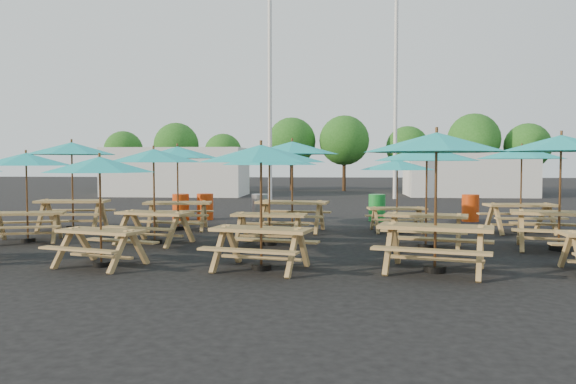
# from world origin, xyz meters

# --- Properties ---
(ground) EXTENTS (120.00, 120.00, 0.00)m
(ground) POSITION_xyz_m (0.00, 0.00, 0.00)
(ground) COLOR black
(ground) RESTS_ON ground
(picnic_unit_1) EXTENTS (2.81, 2.81, 2.19)m
(picnic_unit_1) POSITION_xyz_m (-6.13, -1.40, 1.92)
(picnic_unit_1) COLOR #AA804B
(picnic_unit_1) RESTS_ON ground
(picnic_unit_2) EXTENTS (2.90, 2.90, 2.55)m
(picnic_unit_2) POSITION_xyz_m (-6.25, 1.20, 2.23)
(picnic_unit_2) COLOR #AA804B
(picnic_unit_2) RESTS_ON ground
(picnic_unit_3) EXTENTS (2.62, 2.62, 2.07)m
(picnic_unit_3) POSITION_xyz_m (-2.99, -4.38, 1.81)
(picnic_unit_3) COLOR #AA804B
(picnic_unit_3) RESTS_ON ground
(picnic_unit_4) EXTENTS (2.86, 2.86, 2.28)m
(picnic_unit_4) POSITION_xyz_m (-2.95, -1.42, 2.00)
(picnic_unit_4) COLOR #AA804B
(picnic_unit_4) RESTS_ON ground
(picnic_unit_5) EXTENTS (2.76, 2.76, 2.42)m
(picnic_unit_5) POSITION_xyz_m (-3.18, 1.37, 2.12)
(picnic_unit_5) COLOR #AA804B
(picnic_unit_5) RESTS_ON ground
(picnic_unit_6) EXTENTS (2.79, 2.79, 2.28)m
(picnic_unit_6) POSITION_xyz_m (0.03, -4.44, 2.00)
(picnic_unit_6) COLOR #AA804B
(picnic_unit_6) RESTS_ON ground
(picnic_unit_7) EXTENTS (2.41, 2.41, 2.21)m
(picnic_unit_7) POSITION_xyz_m (-0.19, -1.39, 1.94)
(picnic_unit_7) COLOR #AA804B
(picnic_unit_7) RESTS_ON ground
(picnic_unit_8) EXTENTS (2.91, 2.91, 2.55)m
(picnic_unit_8) POSITION_xyz_m (0.14, 1.26, 2.24)
(picnic_unit_8) COLOR #AA804B
(picnic_unit_8) RESTS_ON ground
(picnic_unit_9) EXTENTS (3.14, 3.14, 2.49)m
(picnic_unit_9) POSITION_xyz_m (3.12, -4.40, 2.18)
(picnic_unit_9) COLOR #AA804B
(picnic_unit_9) RESTS_ON ground
(picnic_unit_10) EXTENTS (2.85, 2.85, 2.32)m
(picnic_unit_10) POSITION_xyz_m (3.40, -1.59, 2.04)
(picnic_unit_10) COLOR #AA804B
(picnic_unit_10) RESTS_ON ground
(picnic_unit_11) EXTENTS (2.28, 2.28, 2.04)m
(picnic_unit_11) POSITION_xyz_m (3.07, 1.44, 1.79)
(picnic_unit_11) COLOR #AA804B
(picnic_unit_11) RESTS_ON ground
(picnic_unit_13) EXTENTS (3.19, 3.19, 2.57)m
(picnic_unit_13) POSITION_xyz_m (6.28, -1.64, 2.25)
(picnic_unit_13) COLOR #AA804B
(picnic_unit_13) RESTS_ON ground
(picnic_unit_14) EXTENTS (2.65, 2.65, 2.40)m
(picnic_unit_14) POSITION_xyz_m (6.44, 1.48, 2.10)
(picnic_unit_14) COLOR #AA804B
(picnic_unit_14) RESTS_ON ground
(waste_bin_0) EXTENTS (0.55, 0.55, 0.89)m
(waste_bin_0) POSITION_xyz_m (-3.84, 3.99, 0.44)
(waste_bin_0) COLOR #CF3C0C
(waste_bin_0) RESTS_ON ground
(waste_bin_1) EXTENTS (0.55, 0.55, 0.89)m
(waste_bin_1) POSITION_xyz_m (-3.07, 4.25, 0.44)
(waste_bin_1) COLOR #CF3C0C
(waste_bin_1) RESTS_ON ground
(waste_bin_2) EXTENTS (0.55, 0.55, 0.89)m
(waste_bin_2) POSITION_xyz_m (-1.17, 4.10, 0.44)
(waste_bin_2) COLOR gray
(waste_bin_2) RESTS_ON ground
(waste_bin_3) EXTENTS (0.55, 0.55, 0.89)m
(waste_bin_3) POSITION_xyz_m (2.72, 4.29, 0.44)
(waste_bin_3) COLOR #198C31
(waste_bin_3) RESTS_ON ground
(waste_bin_4) EXTENTS (0.55, 0.55, 0.89)m
(waste_bin_4) POSITION_xyz_m (5.79, 4.47, 0.44)
(waste_bin_4) COLOR #CF3C0C
(waste_bin_4) RESTS_ON ground
(mast_0) EXTENTS (0.20, 0.20, 12.00)m
(mast_0) POSITION_xyz_m (-2.00, 14.00, 6.00)
(mast_0) COLOR silver
(mast_0) RESTS_ON ground
(mast_1) EXTENTS (0.20, 0.20, 12.00)m
(mast_1) POSITION_xyz_m (4.50, 16.00, 6.00)
(mast_1) COLOR silver
(mast_1) RESTS_ON ground
(event_tent_0) EXTENTS (8.00, 4.00, 2.80)m
(event_tent_0) POSITION_xyz_m (-8.00, 18.00, 1.40)
(event_tent_0) COLOR silver
(event_tent_0) RESTS_ON ground
(event_tent_1) EXTENTS (7.00, 4.00, 2.60)m
(event_tent_1) POSITION_xyz_m (9.00, 19.00, 1.30)
(event_tent_1) COLOR silver
(event_tent_1) RESTS_ON ground
(tree_0) EXTENTS (2.80, 2.80, 4.24)m
(tree_0) POSITION_xyz_m (-14.07, 25.25, 2.83)
(tree_0) COLOR #382314
(tree_0) RESTS_ON ground
(tree_1) EXTENTS (3.11, 3.11, 4.72)m
(tree_1) POSITION_xyz_m (-9.74, 23.90, 3.15)
(tree_1) COLOR #382314
(tree_1) RESTS_ON ground
(tree_2) EXTENTS (2.59, 2.59, 3.93)m
(tree_2) POSITION_xyz_m (-6.39, 23.65, 2.62)
(tree_2) COLOR #382314
(tree_2) RESTS_ON ground
(tree_3) EXTENTS (3.36, 3.36, 5.09)m
(tree_3) POSITION_xyz_m (-1.75, 24.72, 3.41)
(tree_3) COLOR #382314
(tree_3) RESTS_ON ground
(tree_4) EXTENTS (3.41, 3.41, 5.17)m
(tree_4) POSITION_xyz_m (1.90, 24.26, 3.46)
(tree_4) COLOR #382314
(tree_4) RESTS_ON ground
(tree_5) EXTENTS (2.94, 2.94, 4.45)m
(tree_5) POSITION_xyz_m (6.22, 24.67, 2.97)
(tree_5) COLOR #382314
(tree_5) RESTS_ON ground
(tree_6) EXTENTS (3.38, 3.38, 5.13)m
(tree_6) POSITION_xyz_m (10.23, 22.90, 3.43)
(tree_6) COLOR #382314
(tree_6) RESTS_ON ground
(tree_7) EXTENTS (2.95, 2.95, 4.48)m
(tree_7) POSITION_xyz_m (13.63, 22.92, 2.99)
(tree_7) COLOR #382314
(tree_7) RESTS_ON ground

